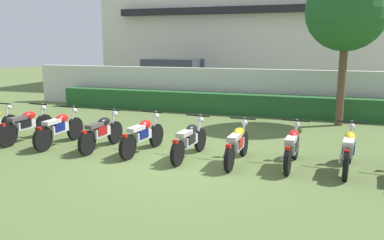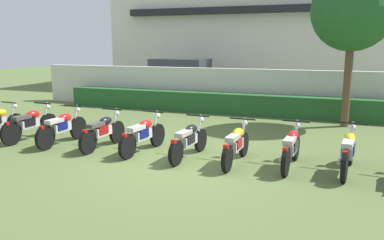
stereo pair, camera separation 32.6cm
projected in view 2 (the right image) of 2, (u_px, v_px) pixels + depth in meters
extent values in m
plane|color=#566B38|center=(179.00, 164.00, 8.67)|extent=(60.00, 60.00, 0.00)
cube|color=silver|center=(282.00, 20.00, 22.93)|extent=(19.44, 6.00, 7.91)
cube|color=black|center=(274.00, 9.00, 19.86)|extent=(16.33, 0.50, 0.36)
cube|color=silver|center=(249.00, 90.00, 15.20)|extent=(18.47, 0.30, 1.66)
cube|color=#235628|center=(244.00, 104.00, 14.64)|extent=(14.77, 0.70, 0.77)
cube|color=#9EA3A8|center=(184.00, 82.00, 19.31)|extent=(4.60, 2.10, 1.00)
cube|color=#2D333D|center=(180.00, 65.00, 19.23)|extent=(2.79, 1.85, 0.65)
cylinder|color=black|center=(220.00, 90.00, 19.60)|extent=(0.69, 0.26, 0.68)
cylinder|color=black|center=(207.00, 94.00, 17.94)|extent=(0.69, 0.26, 0.68)
cylinder|color=black|center=(164.00, 87.00, 20.83)|extent=(0.69, 0.26, 0.68)
cylinder|color=black|center=(147.00, 91.00, 19.16)|extent=(0.69, 0.26, 0.68)
cylinder|color=brown|center=(347.00, 84.00, 12.33)|extent=(0.24, 0.24, 2.75)
sphere|color=#235B28|center=(353.00, 10.00, 11.90)|extent=(2.51, 2.51, 2.51)
cylinder|color=black|center=(16.00, 123.00, 11.74)|extent=(0.15, 0.57, 0.57)
cylinder|color=silver|center=(12.00, 113.00, 11.60)|extent=(0.07, 0.23, 0.65)
cylinder|color=black|center=(9.00, 102.00, 11.46)|extent=(0.60, 0.10, 0.04)
sphere|color=silver|center=(15.00, 106.00, 11.66)|extent=(0.14, 0.14, 0.14)
cylinder|color=black|center=(49.00, 124.00, 11.36)|extent=(0.14, 0.64, 0.63)
cylinder|color=black|center=(11.00, 134.00, 10.18)|extent=(0.14, 0.64, 0.63)
cube|color=silver|center=(29.00, 124.00, 10.70)|extent=(0.24, 0.61, 0.22)
ellipsoid|color=red|center=(33.00, 114.00, 10.80)|extent=(0.25, 0.46, 0.22)
cube|color=#4C4742|center=(22.00, 117.00, 10.45)|extent=(0.24, 0.53, 0.10)
cube|color=red|center=(7.00, 124.00, 10.04)|extent=(0.11, 0.09, 0.08)
cylinder|color=silver|center=(45.00, 114.00, 11.22)|extent=(0.07, 0.23, 0.65)
cylinder|color=black|center=(42.00, 103.00, 11.08)|extent=(0.60, 0.08, 0.04)
sphere|color=silver|center=(48.00, 107.00, 11.28)|extent=(0.14, 0.14, 0.14)
cylinder|color=silver|center=(19.00, 130.00, 10.55)|extent=(0.11, 0.55, 0.07)
cube|color=black|center=(27.00, 122.00, 10.64)|extent=(0.27, 0.38, 0.20)
cylinder|color=black|center=(78.00, 128.00, 10.90)|extent=(0.11, 0.63, 0.62)
cylinder|color=black|center=(45.00, 138.00, 9.73)|extent=(0.11, 0.63, 0.62)
cube|color=silver|center=(61.00, 127.00, 10.24)|extent=(0.22, 0.61, 0.22)
ellipsoid|color=red|center=(65.00, 118.00, 10.35)|extent=(0.24, 0.45, 0.22)
cube|color=beige|center=(54.00, 121.00, 9.99)|extent=(0.22, 0.53, 0.10)
cube|color=red|center=(41.00, 128.00, 9.59)|extent=(0.10, 0.08, 0.08)
cylinder|color=silver|center=(76.00, 117.00, 10.75)|extent=(0.06, 0.23, 0.65)
cylinder|color=black|center=(73.00, 106.00, 10.61)|extent=(0.60, 0.06, 0.04)
sphere|color=silver|center=(78.00, 110.00, 10.82)|extent=(0.14, 0.14, 0.14)
cylinder|color=silver|center=(51.00, 134.00, 10.08)|extent=(0.09, 0.55, 0.07)
cube|color=navy|center=(60.00, 126.00, 10.18)|extent=(0.25, 0.37, 0.20)
cylinder|color=black|center=(117.00, 132.00, 10.45)|extent=(0.13, 0.60, 0.60)
cylinder|color=black|center=(88.00, 142.00, 9.37)|extent=(0.13, 0.60, 0.60)
cube|color=silver|center=(102.00, 131.00, 9.83)|extent=(0.24, 0.61, 0.22)
ellipsoid|color=black|center=(106.00, 121.00, 9.94)|extent=(0.25, 0.45, 0.22)
cube|color=#4C4742|center=(96.00, 125.00, 9.59)|extent=(0.24, 0.53, 0.10)
cube|color=red|center=(85.00, 131.00, 9.23)|extent=(0.11, 0.09, 0.08)
cylinder|color=silver|center=(115.00, 121.00, 10.30)|extent=(0.07, 0.23, 0.65)
cylinder|color=black|center=(112.00, 109.00, 10.16)|extent=(0.60, 0.08, 0.04)
sphere|color=silver|center=(117.00, 113.00, 10.37)|extent=(0.14, 0.14, 0.14)
cylinder|color=silver|center=(92.00, 138.00, 9.68)|extent=(0.11, 0.55, 0.07)
cube|color=#A51414|center=(100.00, 130.00, 9.78)|extent=(0.26, 0.38, 0.20)
cylinder|color=black|center=(157.00, 135.00, 10.10)|extent=(0.16, 0.60, 0.59)
cylinder|color=black|center=(127.00, 146.00, 8.98)|extent=(0.16, 0.60, 0.59)
cube|color=silver|center=(142.00, 135.00, 9.47)|extent=(0.27, 0.62, 0.22)
ellipsoid|color=red|center=(146.00, 124.00, 9.57)|extent=(0.27, 0.46, 0.22)
cube|color=beige|center=(136.00, 128.00, 9.23)|extent=(0.26, 0.54, 0.10)
cube|color=red|center=(124.00, 135.00, 8.84)|extent=(0.11, 0.09, 0.08)
cylinder|color=silver|center=(155.00, 123.00, 9.96)|extent=(0.08, 0.23, 0.65)
cylinder|color=black|center=(153.00, 112.00, 9.82)|extent=(0.60, 0.11, 0.04)
sphere|color=silver|center=(158.00, 116.00, 10.02)|extent=(0.14, 0.14, 0.14)
cylinder|color=silver|center=(132.00, 142.00, 9.33)|extent=(0.14, 0.55, 0.07)
cube|color=navy|center=(141.00, 133.00, 9.41)|extent=(0.28, 0.39, 0.20)
cylinder|color=black|center=(201.00, 140.00, 9.64)|extent=(0.14, 0.57, 0.56)
cylinder|color=black|center=(176.00, 153.00, 8.49)|extent=(0.14, 0.57, 0.56)
cube|color=silver|center=(188.00, 140.00, 8.99)|extent=(0.26, 0.62, 0.22)
ellipsoid|color=black|center=(191.00, 129.00, 9.10)|extent=(0.26, 0.46, 0.22)
cube|color=#B2ADA3|center=(184.00, 133.00, 8.75)|extent=(0.25, 0.54, 0.10)
cube|color=red|center=(174.00, 142.00, 8.34)|extent=(0.11, 0.09, 0.08)
cylinder|color=silver|center=(199.00, 128.00, 9.50)|extent=(0.07, 0.23, 0.65)
cylinder|color=black|center=(198.00, 116.00, 9.36)|extent=(0.60, 0.09, 0.04)
sphere|color=silver|center=(201.00, 120.00, 9.56)|extent=(0.14, 0.14, 0.14)
cylinder|color=silver|center=(179.00, 148.00, 8.84)|extent=(0.12, 0.55, 0.07)
cube|color=black|center=(187.00, 139.00, 8.94)|extent=(0.27, 0.38, 0.20)
cylinder|color=black|center=(244.00, 144.00, 9.23)|extent=(0.12, 0.57, 0.57)
cylinder|color=black|center=(227.00, 159.00, 8.06)|extent=(0.12, 0.57, 0.57)
cube|color=silver|center=(236.00, 145.00, 8.57)|extent=(0.23, 0.61, 0.22)
ellipsoid|color=yellow|center=(238.00, 133.00, 8.68)|extent=(0.24, 0.45, 0.22)
cube|color=#B2ADA3|center=(233.00, 138.00, 8.32)|extent=(0.22, 0.53, 0.10)
cube|color=red|center=(226.00, 147.00, 7.92)|extent=(0.10, 0.08, 0.08)
cylinder|color=silver|center=(243.00, 132.00, 9.08)|extent=(0.06, 0.23, 0.65)
cylinder|color=black|center=(242.00, 119.00, 8.94)|extent=(0.60, 0.06, 0.04)
sphere|color=silver|center=(245.00, 123.00, 9.15)|extent=(0.14, 0.14, 0.14)
cylinder|color=silver|center=(227.00, 153.00, 8.41)|extent=(0.10, 0.55, 0.07)
cube|color=#A51414|center=(235.00, 143.00, 8.52)|extent=(0.26, 0.37, 0.20)
cylinder|color=black|center=(296.00, 147.00, 8.91)|extent=(0.13, 0.59, 0.59)
cylinder|color=black|center=(286.00, 162.00, 7.80)|extent=(0.13, 0.59, 0.59)
cube|color=silver|center=(291.00, 148.00, 8.29)|extent=(0.24, 0.61, 0.22)
ellipsoid|color=red|center=(293.00, 136.00, 8.39)|extent=(0.25, 0.45, 0.22)
cube|color=#B2ADA3|center=(289.00, 141.00, 8.04)|extent=(0.23, 0.53, 0.10)
cube|color=red|center=(285.00, 150.00, 7.66)|extent=(0.10, 0.09, 0.08)
cylinder|color=silver|center=(296.00, 134.00, 8.77)|extent=(0.06, 0.23, 0.65)
cylinder|color=black|center=(296.00, 121.00, 8.63)|extent=(0.60, 0.07, 0.04)
sphere|color=silver|center=(297.00, 126.00, 8.84)|extent=(0.14, 0.14, 0.14)
cylinder|color=silver|center=(283.00, 156.00, 8.13)|extent=(0.10, 0.55, 0.07)
cube|color=black|center=(291.00, 146.00, 8.23)|extent=(0.26, 0.37, 0.20)
cylinder|color=black|center=(351.00, 150.00, 8.57)|extent=(0.16, 0.64, 0.64)
cylinder|color=black|center=(345.00, 166.00, 7.46)|extent=(0.16, 0.64, 0.64)
cube|color=silver|center=(348.00, 151.00, 7.94)|extent=(0.27, 0.62, 0.22)
ellipsoid|color=yellow|center=(350.00, 138.00, 8.05)|extent=(0.27, 0.46, 0.22)
cube|color=beige|center=(348.00, 144.00, 7.70)|extent=(0.26, 0.54, 0.10)
cube|color=red|center=(345.00, 153.00, 7.32)|extent=(0.11, 0.09, 0.08)
cylinder|color=silver|center=(352.00, 137.00, 8.43)|extent=(0.08, 0.23, 0.65)
cylinder|color=black|center=(352.00, 123.00, 8.29)|extent=(0.60, 0.11, 0.04)
sphere|color=silver|center=(353.00, 128.00, 8.49)|extent=(0.14, 0.14, 0.14)
cylinder|color=silver|center=(340.00, 160.00, 7.80)|extent=(0.13, 0.55, 0.07)
cube|color=navy|center=(348.00, 149.00, 7.89)|extent=(0.28, 0.39, 0.20)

